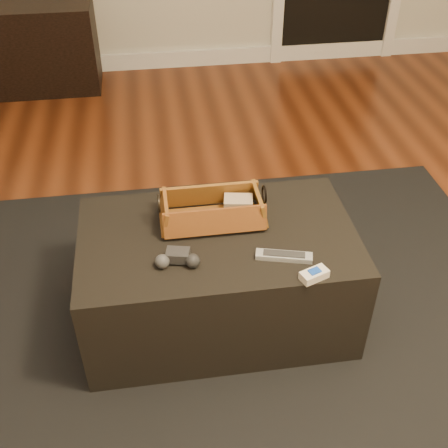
{
  "coord_description": "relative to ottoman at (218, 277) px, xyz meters",
  "views": [
    {
      "loc": [
        -0.16,
        -1.41,
        1.7
      ],
      "look_at": [
        0.06,
        0.11,
        0.49
      ],
      "focal_mm": 45.0,
      "sensor_mm": 36.0,
      "label": 1
    }
  ],
  "objects": [
    {
      "name": "silver_remote",
      "position": [
        0.21,
        -0.16,
        0.22
      ],
      "size": [
        0.2,
        0.09,
        0.02
      ],
      "color": "#ACAFB4",
      "rests_on": "ottoman"
    },
    {
      "name": "floor",
      "position": [
        -0.04,
        -0.13,
        -0.23
      ],
      "size": [
        5.0,
        5.5,
        0.01
      ],
      "primitive_type": "cube",
      "color": "brown",
      "rests_on": "ground"
    },
    {
      "name": "area_rug",
      "position": [
        0.0,
        -0.05,
        -0.22
      ],
      "size": [
        2.6,
        2.0,
        0.01
      ],
      "primitive_type": "cube",
      "color": "black",
      "rests_on": "floor"
    },
    {
      "name": "baseboard",
      "position": [
        -0.04,
        2.6,
        -0.16
      ],
      "size": [
        5.0,
        0.04,
        0.12
      ],
      "primitive_type": "cube",
      "color": "white",
      "rests_on": "floor"
    },
    {
      "name": "game_controller",
      "position": [
        -0.15,
        -0.14,
        0.23
      ],
      "size": [
        0.16,
        0.1,
        0.05
      ],
      "color": "#272628",
      "rests_on": "ottoman"
    },
    {
      "name": "tv_remote",
      "position": [
        -0.03,
        0.07,
        0.23
      ],
      "size": [
        0.21,
        0.07,
        0.02
      ],
      "primitive_type": "cube",
      "rotation": [
        0.0,
        0.0,
        0.11
      ],
      "color": "black",
      "rests_on": "wicker_basket"
    },
    {
      "name": "ottoman",
      "position": [
        0.0,
        0.0,
        0.0
      ],
      "size": [
        1.0,
        0.6,
        0.42
      ],
      "primitive_type": "cube",
      "color": "black",
      "rests_on": "area_rug"
    },
    {
      "name": "wicker_basket",
      "position": [
        -0.01,
        0.08,
        0.26
      ],
      "size": [
        0.39,
        0.2,
        0.13
      ],
      "color": "brown",
      "rests_on": "ottoman"
    },
    {
      "name": "cloth_bundle",
      "position": [
        0.09,
        0.11,
        0.25
      ],
      "size": [
        0.12,
        0.09,
        0.06
      ],
      "primitive_type": "cube",
      "rotation": [
        0.0,
        0.0,
        -0.17
      ],
      "color": "tan",
      "rests_on": "wicker_basket"
    },
    {
      "name": "cream_gadget",
      "position": [
        0.28,
        -0.27,
        0.23
      ],
      "size": [
        0.1,
        0.08,
        0.03
      ],
      "color": "white",
      "rests_on": "ottoman"
    }
  ]
}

